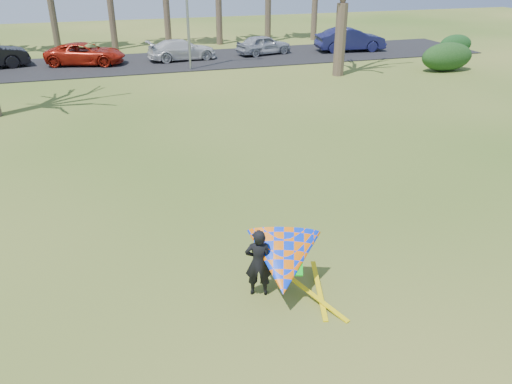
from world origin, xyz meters
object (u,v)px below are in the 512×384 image
object	(u,v)px
kite_flyer	(282,262)
car_3	(182,50)
car_2	(86,54)
car_5	(350,39)
car_4	(264,45)

from	to	relation	value
kite_flyer	car_3	bearing A→B (deg)	84.79
car_2	car_5	bearing A→B (deg)	-76.27
car_3	car_4	distance (m)	5.82
car_2	car_4	bearing A→B (deg)	-74.26
car_3	car_2	bearing A→B (deg)	81.88
car_3	car_4	size ratio (longest dim) A/B	1.16
car_2	car_3	size ratio (longest dim) A/B	1.07
car_4	car_5	world-z (taller)	car_5
car_4	car_5	xyz separation A→B (m)	(6.38, -0.59, 0.15)
car_3	car_5	size ratio (longest dim) A/B	0.91
car_3	car_4	world-z (taller)	car_4
car_2	car_4	size ratio (longest dim) A/B	1.25
car_2	car_4	world-z (taller)	car_2
car_4	car_5	bearing A→B (deg)	-108.16
car_2	kite_flyer	world-z (taller)	kite_flyer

